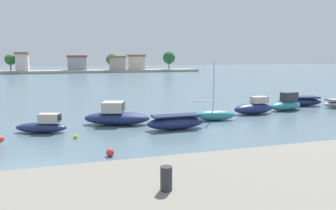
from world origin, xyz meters
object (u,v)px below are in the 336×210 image
moored_boat_8 (300,101)px  mooring_buoy_1 (110,153)px  mooring_bollard (166,178)px  moored_boat_4 (176,122)px  moored_boat_6 (254,108)px  moored_boat_7 (286,104)px  moored_boat_5 (214,115)px  mooring_buoy_2 (75,136)px  moored_boat_2 (43,126)px  moored_boat_3 (116,116)px

moored_boat_8 → mooring_buoy_1: 26.05m
mooring_bollard → moored_boat_4: size_ratio=0.13×
mooring_bollard → moored_boat_8: (22.63, 22.83, -1.98)m
moored_boat_6 → moored_boat_8: moored_boat_6 is taller
mooring_bollard → moored_boat_6: (14.81, 19.63, -1.87)m
moored_boat_4 → moored_boat_8: bearing=22.0°
moored_boat_6 → moored_boat_7: size_ratio=1.05×
mooring_bollard → mooring_buoy_1: 10.40m
moored_boat_5 → mooring_buoy_1: moored_boat_5 is taller
mooring_buoy_1 → mooring_buoy_2: 4.97m
moored_boat_4 → mooring_buoy_2: (-7.33, -0.71, -0.39)m
moored_boat_4 → moored_boat_2: bearing=168.1°
moored_boat_6 → moored_boat_7: bearing=6.7°
moored_boat_2 → moored_boat_5: bearing=21.0°
moored_boat_3 → moored_boat_6: (13.35, 1.05, -0.06)m
moored_boat_2 → moored_boat_4: moored_boat_2 is taller
mooring_buoy_1 → moored_boat_5: bearing=38.0°
moored_boat_2 → moored_boat_3: bearing=31.5°
moored_boat_6 → mooring_buoy_1: moored_boat_6 is taller
moored_boat_3 → moored_boat_4: bearing=-18.3°
moored_boat_5 → moored_boat_7: moored_boat_5 is taller
mooring_buoy_2 → moored_boat_4: bearing=5.5°
moored_boat_5 → mooring_bollard: bearing=-108.3°
moored_boat_7 → mooring_buoy_2: (-20.96, -5.71, -0.52)m
moored_boat_4 → mooring_buoy_2: bearing=-175.5°
moored_boat_6 → moored_boat_8: bearing=17.1°
mooring_bollard → mooring_buoy_2: (-1.85, 14.81, -2.34)m
moored_boat_2 → moored_boat_8: moored_boat_2 is taller
mooring_buoy_1 → mooring_buoy_2: mooring_buoy_1 is taller
moored_boat_4 → mooring_buoy_1: 7.77m
moored_boat_4 → moored_boat_7: bearing=19.1°
mooring_bollard → moored_boat_5: bearing=61.4°
moored_boat_3 → moored_boat_6: size_ratio=1.28×
moored_boat_8 → moored_boat_2: bearing=-153.2°
mooring_buoy_1 → mooring_buoy_2: bearing=110.2°
moored_boat_6 → moored_boat_7: 4.40m
moored_boat_4 → moored_boat_7: moored_boat_7 is taller
moored_boat_2 → moored_boat_8: (26.66, 5.48, 0.00)m
moored_boat_6 → mooring_buoy_1: size_ratio=10.06×
mooring_bollard → moored_boat_5: 20.45m
moored_boat_6 → moored_boat_8: size_ratio=0.84×
moored_boat_4 → mooring_bollard: bearing=-110.5°
moored_boat_5 → moored_boat_7: bearing=26.2°
moored_boat_3 → moored_boat_7: size_ratio=1.35×
moored_boat_2 → moored_boat_3: 5.63m
moored_boat_6 → mooring_bollard: bearing=-132.2°
moored_boat_5 → moored_boat_7: (9.38, 2.66, 0.20)m
moored_boat_5 → moored_boat_8: 13.81m
mooring_buoy_2 → moored_boat_3: bearing=48.7°
mooring_bollard → moored_boat_8: bearing=45.2°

